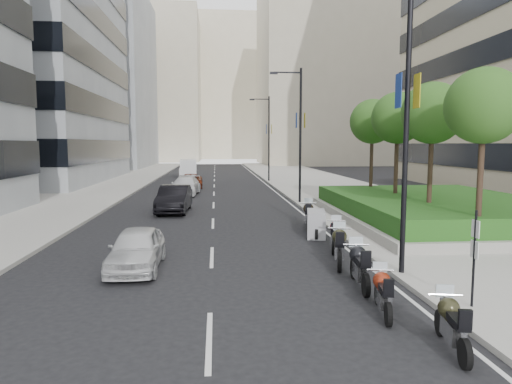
{
  "coord_description": "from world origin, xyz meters",
  "views": [
    {
      "loc": [
        -1.33,
        -12.15,
        4.06
      ],
      "look_at": [
        0.38,
        7.19,
        2.0
      ],
      "focal_mm": 32.0,
      "sensor_mm": 36.0,
      "label": 1
    }
  ],
  "objects": [
    {
      "name": "motorcycle_0",
      "position": [
        3.26,
        -3.9,
        0.53
      ],
      "size": [
        0.67,
        1.99,
        1.0
      ],
      "rotation": [
        0.0,
        0.0,
        1.39
      ],
      "color": "black",
      "rests_on": "ground"
    },
    {
      "name": "car_c",
      "position": [
        -3.76,
        24.32,
        0.73
      ],
      "size": [
        2.45,
        5.16,
        1.45
      ],
      "primitive_type": "imported",
      "rotation": [
        0.0,
        0.0,
        -0.08
      ],
      "color": "silver",
      "rests_on": "ground"
    },
    {
      "name": "car_b",
      "position": [
        -3.81,
        15.06,
        0.8
      ],
      "size": [
        1.9,
        4.9,
        1.59
      ],
      "primitive_type": "imported",
      "rotation": [
        0.0,
        0.0,
        -0.04
      ],
      "color": "black",
      "rests_on": "ground"
    },
    {
      "name": "lamp_post_0",
      "position": [
        4.14,
        1.0,
        5.07
      ],
      "size": [
        2.34,
        0.45,
        9.0
      ],
      "color": "black",
      "rests_on": "ground"
    },
    {
      "name": "motorcycle_2",
      "position": [
        2.71,
        0.17,
        0.61
      ],
      "size": [
        0.76,
        2.28,
        1.14
      ],
      "rotation": [
        0.0,
        0.0,
        1.46
      ],
      "color": "black",
      "rests_on": "ground"
    },
    {
      "name": "motorcycle_6",
      "position": [
        3.12,
        9.38,
        0.63
      ],
      "size": [
        0.81,
        2.33,
        1.17
      ],
      "rotation": [
        0.0,
        0.0,
        1.37
      ],
      "color": "black",
      "rests_on": "ground"
    },
    {
      "name": "planter",
      "position": [
        10.0,
        10.0,
        0.35
      ],
      "size": [
        10.0,
        14.0,
        0.4
      ],
      "primitive_type": "cube",
      "color": "gray",
      "rests_on": "sidewalk_right"
    },
    {
      "name": "tree_0",
      "position": [
        8.5,
        4.0,
        5.42
      ],
      "size": [
        2.8,
        2.8,
        6.3
      ],
      "color": "#332319",
      "rests_on": "planter"
    },
    {
      "name": "motorcycle_1",
      "position": [
        2.62,
        -1.91,
        0.52
      ],
      "size": [
        0.66,
        1.95,
        0.98
      ],
      "rotation": [
        0.0,
        0.0,
        1.38
      ],
      "color": "black",
      "rests_on": "ground"
    },
    {
      "name": "motorcycle_4",
      "position": [
        3.23,
        4.75,
        0.57
      ],
      "size": [
        0.91,
        2.08,
        1.07
      ],
      "rotation": [
        0.0,
        0.0,
        1.25
      ],
      "color": "black",
      "rests_on": "ground"
    },
    {
      "name": "building_cream_right",
      "position": [
        22.0,
        80.0,
        18.0
      ],
      "size": [
        28.0,
        24.0,
        36.0
      ],
      "primitive_type": "cube",
      "color": "#B7AD93",
      "rests_on": "ground"
    },
    {
      "name": "lane_edge",
      "position": [
        3.7,
        30.0,
        0.01
      ],
      "size": [
        0.12,
        100.0,
        0.01
      ],
      "primitive_type": "cube",
      "color": "silver",
      "rests_on": "ground"
    },
    {
      "name": "building_grey_far",
      "position": [
        -24.0,
        70.0,
        15.0
      ],
      "size": [
        22.0,
        26.0,
        30.0
      ],
      "primitive_type": "cube",
      "color": "gray",
      "rests_on": "ground"
    },
    {
      "name": "hedge",
      "position": [
        10.0,
        10.0,
        0.95
      ],
      "size": [
        9.4,
        13.4,
        0.8
      ],
      "primitive_type": "cube",
      "color": "#254914",
      "rests_on": "planter"
    },
    {
      "name": "building_cream_centre",
      "position": [
        2.0,
        120.0,
        19.0
      ],
      "size": [
        30.0,
        24.0,
        38.0
      ],
      "primitive_type": "cube",
      "color": "#B7AD93",
      "rests_on": "ground"
    },
    {
      "name": "lane_centre",
      "position": [
        -1.5,
        30.0,
        0.01
      ],
      "size": [
        0.12,
        100.0,
        0.01
      ],
      "primitive_type": "cube",
      "color": "silver",
      "rests_on": "ground"
    },
    {
      "name": "tree_1",
      "position": [
        8.5,
        8.0,
        5.42
      ],
      "size": [
        2.8,
        2.8,
        6.3
      ],
      "color": "#332319",
      "rests_on": "planter"
    },
    {
      "name": "building_cream_left",
      "position": [
        -18.0,
        100.0,
        17.0
      ],
      "size": [
        26.0,
        24.0,
        34.0
      ],
      "primitive_type": "cube",
      "color": "#B7AD93",
      "rests_on": "ground"
    },
    {
      "name": "sidewalk_right",
      "position": [
        9.0,
        30.0,
        0.07
      ],
      "size": [
        10.0,
        100.0,
        0.15
      ],
      "primitive_type": "cube",
      "color": "#9E9B93",
      "rests_on": "ground"
    },
    {
      "name": "sidewalk_left",
      "position": [
        -12.0,
        30.0,
        0.07
      ],
      "size": [
        8.0,
        100.0,
        0.15
      ],
      "primitive_type": "cube",
      "color": "#9E9B93",
      "rests_on": "ground"
    },
    {
      "name": "lamp_post_1",
      "position": [
        4.14,
        18.0,
        5.07
      ],
      "size": [
        2.34,
        0.45,
        9.0
      ],
      "color": "black",
      "rests_on": "ground"
    },
    {
      "name": "lamp_post_2",
      "position": [
        4.14,
        36.0,
        5.07
      ],
      "size": [
        2.34,
        0.45,
        9.0
      ],
      "color": "black",
      "rests_on": "ground"
    },
    {
      "name": "motorcycle_5",
      "position": [
        3.03,
        7.23,
        0.57
      ],
      "size": [
        1.1,
        1.99,
        1.14
      ],
      "rotation": [
        0.0,
        0.0,
        1.38
      ],
      "color": "black",
      "rests_on": "ground"
    },
    {
      "name": "car_d",
      "position": [
        -3.66,
        30.09,
        0.64
      ],
      "size": [
        2.23,
        4.68,
        1.29
      ],
      "primitive_type": "imported",
      "rotation": [
        0.0,
        0.0,
        0.02
      ],
      "color": "maroon",
      "rests_on": "ground"
    },
    {
      "name": "parking_sign",
      "position": [
        4.8,
        -2.0,
        1.46
      ],
      "size": [
        0.06,
        0.32,
        2.5
      ],
      "color": "black",
      "rests_on": "ground"
    },
    {
      "name": "delivery_van",
      "position": [
        -4.69,
        44.35,
        1.0
      ],
      "size": [
        2.15,
        5.18,
        2.14
      ],
      "rotation": [
        0.0,
        0.0,
        0.04
      ],
      "color": "silver",
      "rests_on": "ground"
    },
    {
      "name": "ground",
      "position": [
        0.0,
        0.0,
        0.0
      ],
      "size": [
        160.0,
        160.0,
        0.0
      ],
      "primitive_type": "plane",
      "color": "black",
      "rests_on": "ground"
    },
    {
      "name": "car_a",
      "position": [
        -3.91,
        2.64,
        0.67
      ],
      "size": [
        1.61,
        3.96,
        1.35
      ],
      "primitive_type": "imported",
      "rotation": [
        0.0,
        0.0,
        0.0
      ],
      "color": "silver",
      "rests_on": "ground"
    },
    {
      "name": "tree_2",
      "position": [
        8.5,
        12.0,
        5.42
      ],
      "size": [
        2.8,
        2.8,
        6.3
      ],
      "color": "#332319",
      "rests_on": "planter"
    },
    {
      "name": "motorcycle_3",
      "position": [
        2.79,
        2.57,
        0.63
      ],
      "size": [
        0.89,
        2.31,
        1.17
      ],
      "rotation": [
        0.0,
        0.0,
        1.32
      ],
      "color": "black",
      "rests_on": "ground"
    },
    {
      "name": "tree_3",
      "position": [
        8.5,
        16.0,
        5.42
      ],
      "size": [
        2.8,
        2.8,
        6.3
      ],
      "color": "#332319",
      "rests_on": "planter"
    }
  ]
}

